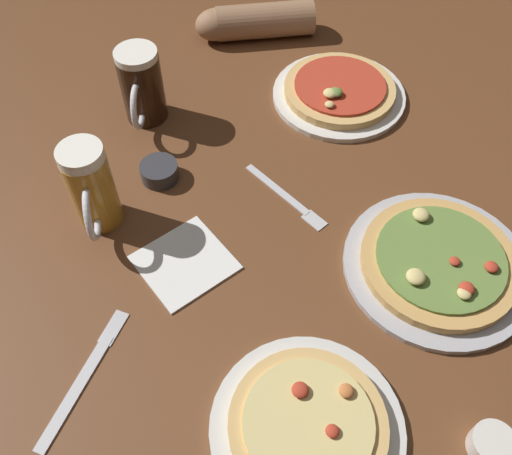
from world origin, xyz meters
The scene contains 12 objects.
ground_plane centered at (0.00, 0.00, -0.01)m, with size 2.40×2.40×0.03m, color brown.
pizza_plate_near centered at (-0.03, -0.35, 0.02)m, with size 0.28×0.28×0.05m.
pizza_plate_far centered at (0.27, 0.31, 0.02)m, with size 0.29×0.29×0.05m.
pizza_plate_side centered at (0.28, -0.15, 0.02)m, with size 0.32×0.32×0.05m.
beer_mug_dark centered at (-0.14, 0.36, 0.08)m, with size 0.09×0.14×0.16m.
beer_mug_amber centered at (-0.26, 0.11, 0.08)m, with size 0.08×0.14×0.17m.
ramekin_sauce centered at (0.21, -0.44, 0.02)m, with size 0.06×0.06×0.03m, color silver.
ramekin_butter centered at (-0.14, 0.18, 0.02)m, with size 0.07×0.07×0.03m, color #333338.
napkin_folded centered at (-0.13, -0.03, 0.00)m, with size 0.15×0.14×0.01m, color white.
fork_left centered at (0.08, 0.07, 0.00)m, with size 0.11×0.19×0.01m.
knife_right centered at (-0.32, -0.18, 0.00)m, with size 0.16×0.20×0.01m.
diner_arm centered at (0.15, 0.57, 0.04)m, with size 0.28×0.11×0.08m.
Camera 1 is at (-0.16, -0.57, 0.80)m, focal length 39.22 mm.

